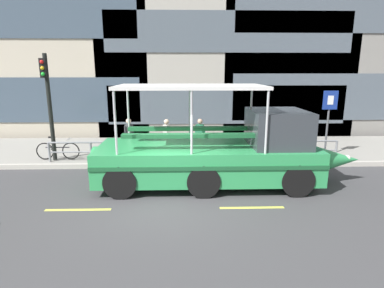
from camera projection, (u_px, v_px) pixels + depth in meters
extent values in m
plane|color=#3D3D3F|center=(167.00, 199.00, 9.31)|extent=(120.00, 120.00, 0.00)
cube|color=gray|center=(173.00, 150.00, 14.73)|extent=(32.00, 4.80, 0.18)
cube|color=#B2ADA3|center=(171.00, 165.00, 12.31)|extent=(32.00, 0.18, 0.18)
cube|color=#DBD64C|center=(78.00, 210.00, 8.59)|extent=(1.80, 0.12, 0.01)
cube|color=#DBD64C|center=(252.00, 208.00, 8.72)|extent=(1.80, 0.12, 0.01)
cube|color=#3D4C5B|center=(47.00, 100.00, 16.76)|extent=(9.97, 0.06, 2.39)
cube|color=#3D4C5B|center=(37.00, 14.00, 15.77)|extent=(9.97, 0.06, 2.39)
cube|color=#4C5660|center=(227.00, 105.00, 17.10)|extent=(12.99, 0.06, 2.08)
cube|color=#4C5660|center=(229.00, 32.00, 16.23)|extent=(12.99, 0.06, 2.08)
cube|color=#4C5660|center=(331.00, 97.00, 17.16)|extent=(10.85, 0.06, 2.53)
cube|color=#4C5660|center=(340.00, 7.00, 16.11)|extent=(10.85, 0.06, 2.53)
cylinder|color=gray|center=(194.00, 142.00, 12.47)|extent=(11.52, 0.07, 0.07)
cylinder|color=gray|center=(194.00, 151.00, 12.56)|extent=(11.52, 0.06, 0.06)
cylinder|color=gray|center=(49.00, 152.00, 12.40)|extent=(0.09, 0.09, 0.78)
cylinder|color=gray|center=(91.00, 152.00, 12.45)|extent=(0.09, 0.09, 0.78)
cylinder|color=gray|center=(133.00, 152.00, 12.49)|extent=(0.09, 0.09, 0.78)
cylinder|color=gray|center=(174.00, 151.00, 12.54)|extent=(0.09, 0.09, 0.78)
cylinder|color=gray|center=(215.00, 151.00, 12.58)|extent=(0.09, 0.09, 0.78)
cylinder|color=gray|center=(256.00, 151.00, 12.63)|extent=(0.09, 0.09, 0.78)
cylinder|color=gray|center=(296.00, 150.00, 12.67)|extent=(0.09, 0.09, 0.78)
cylinder|color=gray|center=(336.00, 150.00, 12.72)|extent=(0.09, 0.09, 0.78)
cylinder|color=black|center=(50.00, 108.00, 12.28)|extent=(0.16, 0.16, 4.18)
cube|color=black|center=(44.00, 68.00, 11.73)|extent=(0.24, 0.20, 0.72)
sphere|color=red|center=(42.00, 62.00, 11.58)|extent=(0.14, 0.14, 0.14)
sphere|color=gold|center=(42.00, 68.00, 11.63)|extent=(0.14, 0.14, 0.14)
sphere|color=green|center=(43.00, 74.00, 11.68)|extent=(0.14, 0.14, 0.14)
cylinder|color=#4C4F54|center=(327.00, 124.00, 13.00)|extent=(0.08, 0.08, 2.72)
cube|color=navy|center=(330.00, 100.00, 12.72)|extent=(0.60, 0.04, 0.76)
cube|color=white|center=(331.00, 100.00, 12.70)|extent=(0.24, 0.01, 0.36)
torus|color=black|center=(71.00, 151.00, 12.73)|extent=(0.70, 0.04, 0.70)
torus|color=black|center=(45.00, 151.00, 12.70)|extent=(0.70, 0.04, 0.70)
cylinder|color=black|center=(58.00, 147.00, 12.68)|extent=(0.95, 0.04, 0.04)
cylinder|color=black|center=(53.00, 144.00, 12.64)|extent=(0.19, 0.04, 0.51)
cube|color=black|center=(51.00, 137.00, 12.57)|extent=(0.20, 0.08, 0.06)
cylinder|color=#A5A5AA|center=(69.00, 139.00, 12.61)|extent=(0.03, 0.46, 0.03)
cube|color=#2D9351|center=(207.00, 161.00, 10.39)|extent=(7.06, 2.49, 1.06)
cone|color=#2D9351|center=(335.00, 160.00, 10.51)|extent=(1.59, 1.01, 1.01)
cylinder|color=#2D9351|center=(99.00, 162.00, 10.29)|extent=(0.35, 1.01, 1.01)
cube|color=#19512C|center=(210.00, 169.00, 9.13)|extent=(7.06, 0.04, 0.12)
sphere|color=white|center=(347.00, 158.00, 10.51)|extent=(0.22, 0.22, 0.22)
cube|color=#33383D|center=(277.00, 128.00, 10.20)|extent=(1.77, 2.09, 1.14)
cube|color=silver|center=(191.00, 87.00, 9.82)|extent=(4.59, 2.29, 0.10)
cylinder|color=#B2B2B7|center=(251.00, 113.00, 11.17)|extent=(0.07, 0.07, 1.84)
cylinder|color=#B2B2B7|center=(267.00, 123.00, 9.04)|extent=(0.07, 0.07, 1.84)
cylinder|color=#B2B2B7|center=(190.00, 113.00, 11.11)|extent=(0.07, 0.07, 1.84)
cylinder|color=#B2B2B7|center=(192.00, 123.00, 8.98)|extent=(0.07, 0.07, 1.84)
cylinder|color=#B2B2B7|center=(128.00, 113.00, 11.05)|extent=(0.07, 0.07, 1.84)
cylinder|color=#B2B2B7|center=(115.00, 123.00, 8.92)|extent=(0.07, 0.07, 1.84)
cube|color=#19512C|center=(190.00, 129.00, 10.73)|extent=(4.22, 0.28, 0.12)
cube|color=#19512C|center=(191.00, 136.00, 9.57)|extent=(4.22, 0.28, 0.12)
cylinder|color=black|center=(275.00, 159.00, 11.65)|extent=(1.00, 0.28, 1.00)
cylinder|color=black|center=(297.00, 180.00, 9.42)|extent=(1.00, 0.28, 1.00)
cylinder|color=black|center=(200.00, 160.00, 11.57)|extent=(1.00, 0.28, 1.00)
cylinder|color=black|center=(203.00, 181.00, 9.34)|extent=(1.00, 0.28, 1.00)
cylinder|color=black|center=(132.00, 161.00, 11.50)|extent=(1.00, 0.28, 1.00)
cylinder|color=black|center=(120.00, 182.00, 9.27)|extent=(1.00, 0.28, 1.00)
cylinder|color=#47423D|center=(293.00, 145.00, 13.39)|extent=(0.11, 0.11, 0.86)
cylinder|color=#47423D|center=(289.00, 145.00, 13.44)|extent=(0.11, 0.11, 0.86)
cube|color=maroon|center=(292.00, 128.00, 13.24)|extent=(0.37, 0.29, 0.61)
cylinder|color=maroon|center=(298.00, 129.00, 13.19)|extent=(0.08, 0.08, 0.55)
cylinder|color=maroon|center=(287.00, 129.00, 13.32)|extent=(0.08, 0.08, 0.55)
sphere|color=beige|center=(293.00, 118.00, 13.14)|extent=(0.24, 0.24, 0.24)
cylinder|color=black|center=(198.00, 146.00, 13.39)|extent=(0.10, 0.10, 0.78)
cylinder|color=black|center=(202.00, 146.00, 13.33)|extent=(0.10, 0.10, 0.78)
cube|color=#236B47|center=(200.00, 131.00, 13.21)|extent=(0.34, 0.28, 0.55)
cylinder|color=#236B47|center=(196.00, 131.00, 13.29)|extent=(0.07, 0.07, 0.50)
cylinder|color=#236B47|center=(204.00, 132.00, 13.14)|extent=(0.07, 0.07, 0.50)
sphere|color=tan|center=(200.00, 121.00, 13.12)|extent=(0.21, 0.21, 0.21)
cylinder|color=#47423D|center=(168.00, 147.00, 13.23)|extent=(0.10, 0.10, 0.78)
cylinder|color=#47423D|center=(166.00, 146.00, 13.34)|extent=(0.10, 0.10, 0.78)
cube|color=#B7B2A8|center=(167.00, 131.00, 13.14)|extent=(0.32, 0.33, 0.55)
cylinder|color=#B7B2A8|center=(169.00, 133.00, 13.00)|extent=(0.07, 0.07, 0.50)
cylinder|color=#B7B2A8|center=(164.00, 131.00, 13.28)|extent=(0.07, 0.07, 0.50)
sphere|color=beige|center=(166.00, 122.00, 13.04)|extent=(0.21, 0.21, 0.21)
cylinder|color=#1E2338|center=(131.00, 147.00, 13.28)|extent=(0.10, 0.10, 0.80)
cylinder|color=#1E2338|center=(128.00, 147.00, 13.16)|extent=(0.10, 0.10, 0.80)
cube|color=#38383D|center=(129.00, 131.00, 13.07)|extent=(0.33, 0.34, 0.57)
cylinder|color=#38383D|center=(133.00, 131.00, 13.22)|extent=(0.07, 0.07, 0.51)
cylinder|color=#38383D|center=(125.00, 132.00, 12.92)|extent=(0.07, 0.07, 0.51)
sphere|color=beige|center=(129.00, 121.00, 12.97)|extent=(0.22, 0.22, 0.22)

